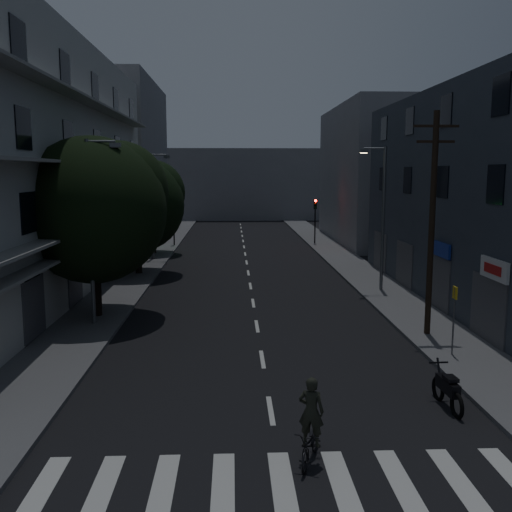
{
  "coord_description": "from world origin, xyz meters",
  "views": [
    {
      "loc": [
        -1.07,
        -13.46,
        6.77
      ],
      "look_at": [
        0.0,
        12.0,
        3.0
      ],
      "focal_mm": 40.0,
      "sensor_mm": 36.0,
      "label": 1
    }
  ],
  "objects": [
    {
      "name": "bus_stop_sign",
      "position": [
        6.95,
        6.34,
        1.89
      ],
      "size": [
        0.06,
        0.35,
        2.52
      ],
      "color": "#595B60",
      "rests_on": "sidewalk_right"
    },
    {
      "name": "building_left",
      "position": [
        -11.98,
        18.0,
        6.99
      ],
      "size": [
        7.0,
        36.0,
        14.0
      ],
      "color": "#B3B2AD",
      "rests_on": "ground"
    },
    {
      "name": "traffic_signal_far_right",
      "position": [
        6.65,
        39.16,
        3.1
      ],
      "size": [
        0.28,
        0.37,
        4.1
      ],
      "color": "black",
      "rests_on": "sidewalk_right"
    },
    {
      "name": "tree_far",
      "position": [
        -7.51,
        33.37,
        4.01
      ],
      "size": [
        4.99,
        4.99,
        6.17
      ],
      "color": "black",
      "rests_on": "sidewalk_left"
    },
    {
      "name": "ground",
      "position": [
        0.0,
        25.0,
        0.0
      ],
      "size": [
        160.0,
        160.0,
        0.0
      ],
      "primitive_type": "plane",
      "color": "black",
      "rests_on": "ground"
    },
    {
      "name": "sidewalk_left",
      "position": [
        -7.5,
        25.0,
        0.07
      ],
      "size": [
        3.0,
        90.0,
        0.15
      ],
      "primitive_type": "cube",
      "color": "#565659",
      "rests_on": "ground"
    },
    {
      "name": "street_lamp_left_far",
      "position": [
        -7.04,
        30.27,
        4.6
      ],
      "size": [
        1.51,
        0.25,
        8.0
      ],
      "color": "#525559",
      "rests_on": "sidewalk_left"
    },
    {
      "name": "cyclist",
      "position": [
        0.74,
        -0.97,
        0.7
      ],
      "size": [
        1.11,
        1.74,
        2.09
      ],
      "rotation": [
        0.0,
        0.0,
        -0.35
      ],
      "color": "black",
      "rests_on": "ground"
    },
    {
      "name": "street_lamp_right",
      "position": [
        7.27,
        18.07,
        4.6
      ],
      "size": [
        1.51,
        0.25,
        8.0
      ],
      "color": "slate",
      "rests_on": "sidewalk_right"
    },
    {
      "name": "utility_pole",
      "position": [
        6.96,
        9.07,
        4.87
      ],
      "size": [
        1.8,
        0.24,
        9.0
      ],
      "color": "black",
      "rests_on": "sidewalk_right"
    },
    {
      "name": "tree_mid",
      "position": [
        -7.19,
        23.99,
        4.88
      ],
      "size": [
        6.15,
        6.15,
        7.57
      ],
      "color": "black",
      "rests_on": "sidewalk_left"
    },
    {
      "name": "lane_markings",
      "position": [
        0.0,
        31.25,
        0.01
      ],
      "size": [
        0.15,
        60.5,
        0.01
      ],
      "color": "beige",
      "rests_on": "ground"
    },
    {
      "name": "street_lamp_left_near",
      "position": [
        -7.09,
        11.34,
        4.6
      ],
      "size": [
        1.51,
        0.25,
        8.0
      ],
      "color": "slate",
      "rests_on": "sidewalk_left"
    },
    {
      "name": "building_far_end",
      "position": [
        0.0,
        70.0,
        5.0
      ],
      "size": [
        24.0,
        8.0,
        10.0
      ],
      "primitive_type": "cube",
      "color": "slate",
      "rests_on": "ground"
    },
    {
      "name": "crosswalk",
      "position": [
        -0.0,
        -2.0,
        0.0
      ],
      "size": [
        10.9,
        3.0,
        0.01
      ],
      "color": "beige",
      "rests_on": "ground"
    },
    {
      "name": "building_right",
      "position": [
        11.99,
        14.0,
        5.5
      ],
      "size": [
        6.19,
        28.0,
        11.0
      ],
      "color": "#2E343E",
      "rests_on": "ground"
    },
    {
      "name": "motorcycle",
      "position": [
        5.12,
        1.99,
        0.52
      ],
      "size": [
        0.59,
        2.04,
        1.31
      ],
      "rotation": [
        0.0,
        0.0,
        0.05
      ],
      "color": "black",
      "rests_on": "ground"
    },
    {
      "name": "tree_near",
      "position": [
        -7.31,
        12.78,
        5.31
      ],
      "size": [
        6.68,
        6.68,
        8.24
      ],
      "color": "black",
      "rests_on": "sidewalk_left"
    },
    {
      "name": "building_far_left",
      "position": [
        -12.0,
        48.0,
        8.0
      ],
      "size": [
        6.0,
        20.0,
        16.0
      ],
      "primitive_type": "cube",
      "color": "slate",
      "rests_on": "ground"
    },
    {
      "name": "building_far_right",
      "position": [
        12.0,
        42.0,
        6.5
      ],
      "size": [
        6.0,
        20.0,
        13.0
      ],
      "primitive_type": "cube",
      "color": "slate",
      "rests_on": "ground"
    },
    {
      "name": "traffic_signal_far_left",
      "position": [
        -6.38,
        38.53,
        3.1
      ],
      "size": [
        0.28,
        0.37,
        4.1
      ],
      "color": "black",
      "rests_on": "sidewalk_left"
    },
    {
      "name": "sidewalk_right",
      "position": [
        7.5,
        25.0,
        0.07
      ],
      "size": [
        3.0,
        90.0,
        0.15
      ],
      "primitive_type": "cube",
      "color": "#565659",
      "rests_on": "ground"
    }
  ]
}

